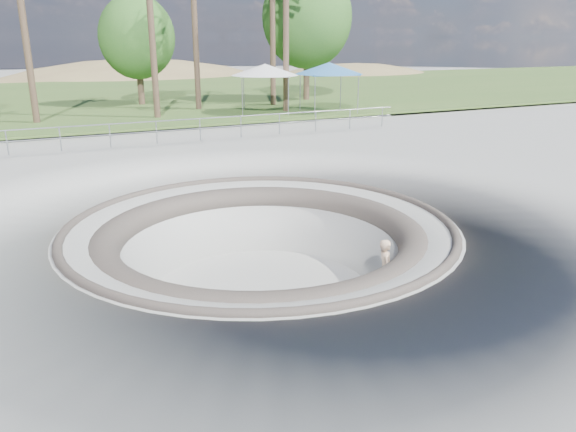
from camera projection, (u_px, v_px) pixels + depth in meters
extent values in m
plane|color=#9A9B96|center=(260.00, 225.00, 14.76)|extent=(180.00, 180.00, 0.00)
torus|color=#9A9B96|center=(261.00, 294.00, 15.37)|extent=(14.00, 14.00, 4.00)
cylinder|color=#9A9B96|center=(261.00, 292.00, 15.36)|extent=(6.60, 6.60, 0.10)
torus|color=#4E473E|center=(260.00, 225.00, 14.77)|extent=(10.24, 10.24, 0.24)
torus|color=#4E473E|center=(261.00, 241.00, 14.90)|extent=(8.91, 8.91, 0.81)
cube|color=#395A24|center=(94.00, 97.00, 43.99)|extent=(180.00, 36.00, 0.12)
ellipsoid|color=brown|center=(140.00, 140.00, 72.11)|extent=(61.60, 44.00, 28.60)
ellipsoid|color=brown|center=(353.00, 116.00, 75.42)|extent=(42.00, 30.00, 19.50)
cylinder|color=gray|center=(156.00, 121.00, 24.75)|extent=(25.00, 0.05, 0.05)
cylinder|color=gray|center=(156.00, 131.00, 24.88)|extent=(25.00, 0.05, 0.05)
cube|color=brown|center=(384.00, 299.00, 14.69)|extent=(0.77, 0.32, 0.02)
cylinder|color=#B2B2B7|center=(384.00, 300.00, 14.70)|extent=(0.06, 0.16, 0.03)
cylinder|color=#B2B2B7|center=(384.00, 300.00, 14.70)|extent=(0.06, 0.16, 0.03)
cylinder|color=beige|center=(383.00, 300.00, 14.70)|extent=(0.06, 0.04, 0.06)
cylinder|color=beige|center=(383.00, 300.00, 14.70)|extent=(0.06, 0.04, 0.06)
cylinder|color=beige|center=(383.00, 300.00, 14.70)|extent=(0.06, 0.04, 0.06)
cylinder|color=beige|center=(383.00, 300.00, 14.70)|extent=(0.06, 0.04, 0.06)
imported|color=#D2AB88|center=(385.00, 270.00, 14.44)|extent=(0.59, 0.70, 1.64)
cylinder|color=gray|center=(253.00, 98.00, 32.59)|extent=(0.06, 0.06, 2.13)
cylinder|color=gray|center=(295.00, 96.00, 33.69)|extent=(0.06, 0.06, 2.13)
cylinder|color=gray|center=(237.00, 94.00, 34.93)|extent=(0.06, 0.06, 2.13)
cylinder|color=gray|center=(276.00, 92.00, 36.03)|extent=(0.06, 0.06, 2.13)
cube|color=silver|center=(265.00, 75.00, 33.95)|extent=(3.81, 3.81, 0.08)
cone|color=silver|center=(265.00, 70.00, 33.85)|extent=(5.31, 5.31, 0.68)
cylinder|color=gray|center=(319.00, 97.00, 33.00)|extent=(0.06, 0.06, 2.18)
cylinder|color=gray|center=(359.00, 95.00, 34.12)|extent=(0.06, 0.06, 2.18)
cylinder|color=gray|center=(298.00, 93.00, 35.39)|extent=(0.06, 0.06, 2.18)
cylinder|color=gray|center=(337.00, 91.00, 36.51)|extent=(0.06, 0.06, 2.18)
cube|color=#306DAE|center=(329.00, 74.00, 34.39)|extent=(3.36, 3.36, 0.08)
cone|color=#306DAE|center=(329.00, 68.00, 34.29)|extent=(5.83, 5.83, 0.69)
cylinder|color=brown|center=(25.00, 31.00, 29.14)|extent=(0.36, 0.36, 9.68)
cylinder|color=brown|center=(150.00, 4.00, 30.66)|extent=(0.36, 0.36, 12.59)
cylinder|color=brown|center=(195.00, 38.00, 35.08)|extent=(0.36, 0.36, 9.01)
cylinder|color=brown|center=(286.00, 26.00, 33.79)|extent=(0.36, 0.36, 10.42)
cylinder|color=brown|center=(273.00, 33.00, 37.26)|extent=(0.36, 0.36, 9.58)
cylinder|color=brown|center=(140.00, 74.00, 38.27)|extent=(0.44, 0.44, 4.24)
ellipsoid|color=#285E20|center=(137.00, 37.00, 37.53)|extent=(5.07, 4.61, 5.53)
cylinder|color=brown|center=(307.00, 63.00, 41.03)|extent=(0.44, 0.44, 5.49)
ellipsoid|color=#285E20|center=(307.00, 17.00, 40.07)|extent=(6.56, 5.97, 7.16)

